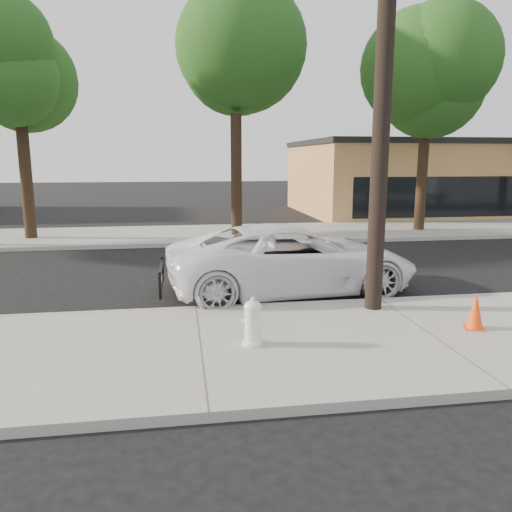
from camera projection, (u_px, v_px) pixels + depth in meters
The scene contains 12 objects.
ground at pixel (193, 288), 12.36m from camera, with size 120.00×120.00×0.00m, color black.
near_sidewalk at pixel (201, 350), 8.17m from camera, with size 90.00×4.40×0.15m, color gray.
far_sidewalk at pixel (187, 235), 20.59m from camera, with size 90.00×5.00×0.15m, color gray.
curb_near at pixel (196, 311), 10.31m from camera, with size 90.00×0.12×0.16m, color #9E9B93.
building_main at pixel (453, 178), 29.89m from camera, with size 18.00×10.00×4.00m, color #BA7B4D.
utility_pole at pixel (384, 76), 9.38m from camera, with size 1.40×0.34×9.00m.
tree_b at pixel (22, 75), 18.13m from camera, with size 4.34×4.20×8.45m.
tree_c at pixel (242, 58), 18.78m from camera, with size 4.96×4.80×9.55m.
tree_d at pixel (434, 79), 20.38m from camera, with size 4.50×4.35×8.75m.
police_cruiser at pixel (292, 259), 11.88m from camera, with size 2.73×5.92×1.64m, color white.
fire_hydrant at pixel (253, 323), 8.16m from camera, with size 0.40×0.36×0.75m.
traffic_cone at pixel (475, 311), 8.94m from camera, with size 0.45×0.45×0.66m.
Camera 1 is at (-0.28, -12.07, 3.16)m, focal length 35.00 mm.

